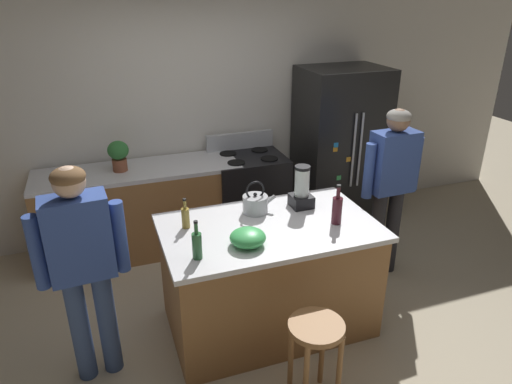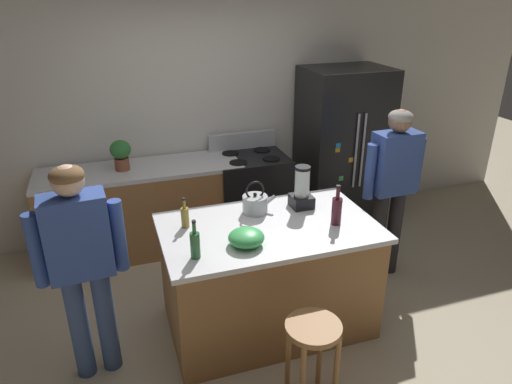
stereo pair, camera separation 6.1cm
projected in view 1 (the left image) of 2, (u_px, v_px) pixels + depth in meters
ground_plane at (268, 322)px, 3.86m from camera, size 14.00×14.00×0.00m
back_wall at (205, 109)px, 4.99m from camera, size 8.00×0.10×2.70m
kitchen_island at (269, 276)px, 3.68m from camera, size 1.62×0.98×0.91m
back_counter_run at (142, 210)px, 4.77m from camera, size 2.00×0.64×0.91m
refrigerator at (339, 148)px, 5.23m from camera, size 0.90×0.73×1.79m
stove_range at (248, 195)px, 5.09m from camera, size 0.76×0.65×1.09m
person_by_island_left at (82, 258)px, 2.99m from camera, size 0.59×0.25×1.59m
person_by_sink_right at (391, 179)px, 4.17m from camera, size 0.59×0.24×1.62m
bar_stool at (316, 341)px, 2.95m from camera, size 0.36×0.36×0.63m
potted_plant at (118, 154)px, 4.46m from camera, size 0.20×0.20×0.30m
blender_appliance at (302, 190)px, 3.73m from camera, size 0.17×0.17×0.35m
bottle_olive_oil at (197, 245)px, 3.03m from camera, size 0.07×0.07×0.28m
bottle_vinegar at (186, 217)px, 3.43m from camera, size 0.06×0.06×0.24m
bottle_wine at (337, 209)px, 3.48m from camera, size 0.08×0.08×0.32m
mixing_bowl at (248, 237)px, 3.21m from camera, size 0.25×0.25×0.11m
tea_kettle at (255, 203)px, 3.67m from camera, size 0.28×0.20×0.27m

